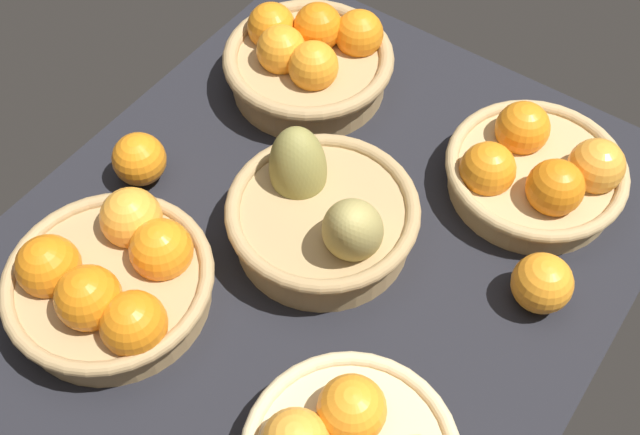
# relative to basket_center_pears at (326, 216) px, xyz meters

# --- Properties ---
(market_tray) EXTENTS (0.84, 0.72, 0.03)m
(market_tray) POSITION_rel_basket_center_pears_xyz_m (0.01, -0.00, -0.06)
(market_tray) COLOR black
(market_tray) RESTS_ON ground
(basket_center_pears) EXTENTS (0.24, 0.24, 0.15)m
(basket_center_pears) POSITION_rel_basket_center_pears_xyz_m (0.00, 0.00, 0.00)
(basket_center_pears) COLOR tan
(basket_center_pears) RESTS_ON market_tray
(basket_near_right) EXTENTS (0.25, 0.25, 0.11)m
(basket_near_right) POSITION_rel_basket_center_pears_xyz_m (0.22, -0.15, -0.00)
(basket_near_right) COLOR tan
(basket_near_right) RESTS_ON market_tray
(basket_near_left) EXTENTS (0.24, 0.24, 0.11)m
(basket_near_left) POSITION_rel_basket_center_pears_xyz_m (-0.21, -0.18, 0.00)
(basket_near_left) COLOR tan
(basket_near_left) RESTS_ON market_tray
(basket_far_left) EXTENTS (0.24, 0.24, 0.10)m
(basket_far_left) POSITION_rel_basket_center_pears_xyz_m (-0.22, 0.18, -0.01)
(basket_far_left) COLOR tan
(basket_far_left) RESTS_ON market_tray
(loose_orange_front_gap) EXTENTS (0.07, 0.07, 0.07)m
(loose_orange_front_gap) POSITION_rel_basket_center_pears_xyz_m (0.06, -0.26, -0.01)
(loose_orange_front_gap) COLOR orange
(loose_orange_front_gap) RESTS_ON market_tray
(loose_orange_back_gap) EXTENTS (0.07, 0.07, 0.07)m
(loose_orange_back_gap) POSITION_rel_basket_center_pears_xyz_m (-0.07, 0.26, -0.01)
(loose_orange_back_gap) COLOR orange
(loose_orange_back_gap) RESTS_ON market_tray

